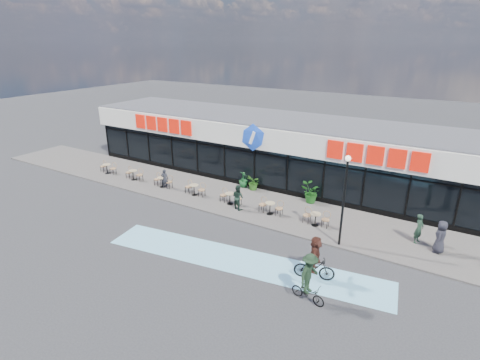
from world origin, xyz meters
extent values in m
plane|color=#28282B|center=(0.00, 0.00, 0.00)|extent=(120.00, 120.00, 0.00)
cube|color=#534E4A|center=(0.00, 4.50, 0.05)|extent=(44.00, 5.00, 0.10)
cube|color=#70B5D3|center=(4.00, -1.50, 0.01)|extent=(14.17, 4.13, 0.01)
cube|color=black|center=(0.00, 10.00, 1.50)|extent=(30.00, 6.00, 3.00)
cube|color=silver|center=(0.00, 9.85, 3.75)|extent=(30.60, 6.30, 1.50)
cube|color=#47474C|center=(0.00, 10.00, 4.55)|extent=(30.60, 6.30, 0.10)
cube|color=#0E3D9A|center=(0.00, 6.96, 3.05)|extent=(30.60, 0.08, 0.18)
cube|color=black|center=(0.00, 6.97, 2.65)|extent=(30.00, 0.06, 0.08)
cube|color=black|center=(0.00, 6.98, 0.20)|extent=(30.00, 0.10, 0.40)
cube|color=red|center=(-8.00, 6.70, 3.80)|extent=(5.63, 0.18, 1.10)
cube|color=red|center=(8.00, 6.70, 3.80)|extent=(5.63, 0.18, 1.10)
ellipsoid|color=blue|center=(0.00, 6.70, 3.80)|extent=(1.90, 0.24, 1.90)
cylinder|color=black|center=(-15.00, 6.97, 1.50)|extent=(0.10, 0.10, 3.00)
cylinder|color=black|center=(-12.50, 6.97, 1.50)|extent=(0.10, 0.10, 3.00)
cylinder|color=black|center=(-10.00, 6.97, 1.50)|extent=(0.10, 0.10, 3.00)
cylinder|color=black|center=(-7.50, 6.97, 1.50)|extent=(0.10, 0.10, 3.00)
cylinder|color=black|center=(-5.00, 6.97, 1.50)|extent=(0.10, 0.10, 3.00)
cylinder|color=black|center=(-2.50, 6.97, 1.50)|extent=(0.10, 0.10, 3.00)
cylinder|color=black|center=(0.00, 6.97, 1.50)|extent=(0.10, 0.10, 3.00)
cylinder|color=black|center=(2.50, 6.97, 1.50)|extent=(0.10, 0.10, 3.00)
cylinder|color=black|center=(5.00, 6.97, 1.50)|extent=(0.10, 0.10, 3.00)
cylinder|color=black|center=(7.50, 6.97, 1.50)|extent=(0.10, 0.10, 3.00)
cylinder|color=black|center=(10.00, 6.97, 1.50)|extent=(0.10, 0.10, 3.00)
cylinder|color=black|center=(12.50, 6.97, 1.50)|extent=(0.10, 0.10, 3.00)
cylinder|color=black|center=(7.58, 2.30, 2.36)|extent=(0.12, 0.12, 4.53)
sphere|color=#FFF2CC|center=(7.58, 2.30, 4.73)|extent=(0.28, 0.28, 0.28)
cylinder|color=tan|center=(-11.36, 3.65, 0.82)|extent=(0.60, 0.60, 0.04)
cylinder|color=black|center=(-11.36, 3.65, 0.47)|extent=(0.06, 0.06, 0.70)
cylinder|color=black|center=(-11.36, 3.65, 0.11)|extent=(0.40, 0.40, 0.02)
cylinder|color=tan|center=(-8.50, 3.65, 0.82)|extent=(0.60, 0.60, 0.04)
cylinder|color=black|center=(-8.50, 3.65, 0.47)|extent=(0.06, 0.06, 0.70)
cylinder|color=black|center=(-8.50, 3.65, 0.11)|extent=(0.40, 0.40, 0.02)
cylinder|color=tan|center=(-5.65, 3.65, 0.82)|extent=(0.60, 0.60, 0.04)
cylinder|color=black|center=(-5.65, 3.65, 0.47)|extent=(0.06, 0.06, 0.70)
cylinder|color=black|center=(-5.65, 3.65, 0.11)|extent=(0.40, 0.40, 0.02)
cylinder|color=tan|center=(-2.79, 3.65, 0.82)|extent=(0.60, 0.60, 0.04)
cylinder|color=black|center=(-2.79, 3.65, 0.47)|extent=(0.06, 0.06, 0.70)
cylinder|color=black|center=(-2.79, 3.65, 0.11)|extent=(0.40, 0.40, 0.02)
cylinder|color=tan|center=(0.07, 3.65, 0.82)|extent=(0.60, 0.60, 0.04)
cylinder|color=black|center=(0.07, 3.65, 0.47)|extent=(0.06, 0.06, 0.70)
cylinder|color=black|center=(0.07, 3.65, 0.11)|extent=(0.40, 0.40, 0.02)
cylinder|color=tan|center=(2.92, 3.65, 0.82)|extent=(0.60, 0.60, 0.04)
cylinder|color=black|center=(2.92, 3.65, 0.47)|extent=(0.06, 0.06, 0.70)
cylinder|color=black|center=(2.92, 3.65, 0.11)|extent=(0.40, 0.40, 0.02)
cylinder|color=tan|center=(5.78, 3.65, 0.82)|extent=(0.60, 0.60, 0.04)
cylinder|color=black|center=(5.78, 3.65, 0.47)|extent=(0.06, 0.06, 0.70)
cylinder|color=black|center=(5.78, 3.65, 0.11)|extent=(0.40, 0.40, 0.02)
imported|color=#144920|center=(-0.70, 6.67, 0.67)|extent=(0.89, 0.89, 1.15)
imported|color=#295919|center=(0.20, 6.54, 0.64)|extent=(1.29, 1.28, 1.08)
imported|color=#195117|center=(4.36, 6.50, 0.76)|extent=(1.52, 1.44, 1.33)
imported|color=black|center=(-5.31, 3.58, 0.81)|extent=(0.61, 0.51, 1.41)
imported|color=black|center=(0.88, 3.31, 0.89)|extent=(0.92, 0.82, 1.57)
imported|color=black|center=(12.00, 4.08, 0.94)|extent=(0.64, 0.89, 1.69)
imported|color=#192D20|center=(10.98, 4.58, 0.89)|extent=(0.55, 0.67, 1.59)
imported|color=black|center=(7.80, -2.63, 0.40)|extent=(1.58, 0.79, 0.79)
imported|color=black|center=(7.80, -2.63, 1.32)|extent=(0.83, 1.22, 1.73)
imported|color=black|center=(7.47, -1.06, 0.54)|extent=(1.87, 0.99, 1.08)
imported|color=#3D1D16|center=(7.47, -1.06, 1.28)|extent=(0.90, 1.61, 1.65)
camera|label=1|loc=(11.89, -14.77, 9.98)|focal=28.00mm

